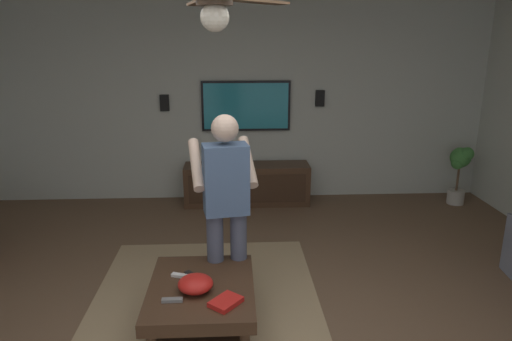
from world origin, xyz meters
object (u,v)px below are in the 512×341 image
at_px(bowl, 196,284).
at_px(remote_white, 181,276).
at_px(potted_plant_short, 460,166).
at_px(ceiling_fan, 213,3).
at_px(remote_black, 192,275).
at_px(wall_speaker_right, 164,103).
at_px(media_console, 247,184).
at_px(book, 226,302).
at_px(remote_grey, 172,300).
at_px(tv, 246,106).
at_px(vase_round, 228,157).
at_px(coffee_table, 202,298).
at_px(person_standing, 226,199).
at_px(wall_speaker_left, 320,98).

distance_m(bowl, remote_white, 0.26).
relative_size(potted_plant_short, ceiling_fan, 0.68).
bearing_deg(remote_black, wall_speaker_right, 149.36).
relative_size(media_console, book, 7.73).
relative_size(remote_white, remote_grey, 1.00).
height_order(tv, ceiling_fan, ceiling_fan).
height_order(remote_black, vase_round, vase_round).
bearing_deg(coffee_table, remote_grey, 138.27).
xyz_separation_m(person_standing, wall_speaker_right, (2.73, 0.85, 0.43)).
bearing_deg(media_console, coffee_table, -8.58).
height_order(remote_black, wall_speaker_right, wall_speaker_right).
relative_size(media_console, person_standing, 1.04).
distance_m(bowl, book, 0.30).
distance_m(wall_speaker_left, ceiling_fan, 4.04).
height_order(media_console, remote_white, media_console).
bearing_deg(remote_white, wall_speaker_right, -60.79).
bearing_deg(person_standing, media_console, -15.40).
relative_size(person_standing, bowl, 6.24).
height_order(person_standing, book, person_standing).
distance_m(potted_plant_short, wall_speaker_left, 2.11).
height_order(coffee_table, ceiling_fan, ceiling_fan).
xyz_separation_m(coffee_table, vase_round, (2.96, -0.18, 0.36)).
distance_m(media_console, book, 3.21).
relative_size(coffee_table, ceiling_fan, 0.84).
relative_size(bowl, remote_black, 1.75).
distance_m(book, vase_round, 3.24).
height_order(bowl, remote_grey, bowl).
distance_m(person_standing, wall_speaker_right, 2.89).
height_order(tv, wall_speaker_left, tv).
relative_size(coffee_table, potted_plant_short, 1.24).
bearing_deg(vase_round, wall_speaker_right, 75.00).
distance_m(remote_white, remote_black, 0.09).
distance_m(bowl, remote_black, 0.23).
bearing_deg(wall_speaker_right, remote_black, -169.13).
relative_size(media_console, potted_plant_short, 2.11).
bearing_deg(potted_plant_short, remote_black, 127.66).
distance_m(wall_speaker_left, wall_speaker_right, 2.12).
bearing_deg(vase_round, wall_speaker_left, -79.99).
bearing_deg(person_standing, coffee_table, 147.39).
xyz_separation_m(potted_plant_short, ceiling_fan, (-3.29, 3.18, 1.86)).
bearing_deg(remote_white, remote_grey, 106.25).
bearing_deg(media_console, person_standing, -5.77).
distance_m(book, wall_speaker_right, 3.68).
bearing_deg(remote_white, remote_black, -158.80).
height_order(media_console, tv, tv).
height_order(potted_plant_short, remote_white, potted_plant_short).
xyz_separation_m(remote_black, vase_round, (2.82, -0.26, 0.25)).
height_order(media_console, ceiling_fan, ceiling_fan).
bearing_deg(wall_speaker_right, vase_round, -105.00).
relative_size(tv, ceiling_fan, 1.02).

